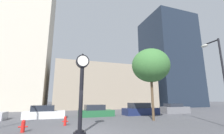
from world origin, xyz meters
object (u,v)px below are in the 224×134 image
Objects in this scene: car_navy at (140,110)px; bare_tree at (151,66)px; car_grey at (174,109)px; street_clock at (82,85)px; car_white at (44,113)px; car_green at (96,111)px; fire_hydrant_near at (23,126)px; fire_hydrant_far at (65,121)px; street_lamp_right at (218,67)px.

bare_tree is (-1.41, -4.92, 4.64)m from car_navy.
street_clock is at bearing -148.68° from car_grey.
street_clock is 0.70× the size of bare_tree.
car_green is at bearing -0.65° from car_white.
car_green reaches higher than fire_hydrant_near.
car_white is 5.51m from car_green.
car_navy is at bearing 74.03° from bare_tree.
fire_hydrant_near is (-17.41, -6.86, -0.21)m from car_grey.
street_clock is 1.04× the size of car_navy.
fire_hydrant_near is at bearing -147.45° from fire_hydrant_far.
fire_hydrant_near is 11.64m from bare_tree.
street_lamp_right is at bearing -54.57° from car_green.
car_navy is 0.67× the size of bare_tree.
car_white is 11.27m from car_navy.
car_white reaches higher than fire_hydrant_near.
car_grey is 0.57× the size of bare_tree.
car_white is 16.83m from car_grey.
fire_hydrant_near is at bearing -133.03° from car_green.
car_green is 5.76m from car_navy.
fire_hydrant_near is at bearing -158.00° from car_grey.
car_green is 12.74m from street_lamp_right.
car_grey reaches higher than car_green.
car_grey is at bearing 36.65° from bare_tree.
street_lamp_right is (13.35, -2.94, 3.99)m from fire_hydrant_near.
car_white is 6.95m from fire_hydrant_near.
street_clock reaches higher than car_navy.
car_green is 0.61× the size of street_lamp_right.
street_lamp_right reaches higher than street_clock.
fire_hydrant_near is at bearing 167.60° from street_lamp_right.
car_grey is at bearing -1.00° from car_green.
fire_hydrant_far is (-9.33, -4.99, -0.27)m from car_navy.
car_green is 0.58× the size of bare_tree.
car_white is at bearing 85.24° from fire_hydrant_near.
car_grey is (14.19, 8.47, -2.22)m from street_clock.
car_white is at bearing 177.66° from car_green.
car_navy is at bearing -3.45° from car_green.
bare_tree reaches higher than car_white.
bare_tree is at bearing -27.58° from car_white.
fire_hydrant_far is (2.52, 1.61, -0.02)m from fire_hydrant_near.
car_white is at bearing 110.07° from fire_hydrant_far.
street_clock is 9.18m from car_green.
fire_hydrant_near is at bearing 153.50° from street_clock.
bare_tree is at bearing 9.11° from fire_hydrant_near.
car_grey is (16.83, -0.06, 0.02)m from car_white.
car_white is 0.58× the size of bare_tree.
street_lamp_right reaches higher than car_grey.
bare_tree reaches higher than car_navy.
bare_tree reaches higher than fire_hydrant_far.
fire_hydrant_near is (-6.09, -6.81, -0.18)m from car_green.
street_clock is at bearing -77.66° from fire_hydrant_far.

